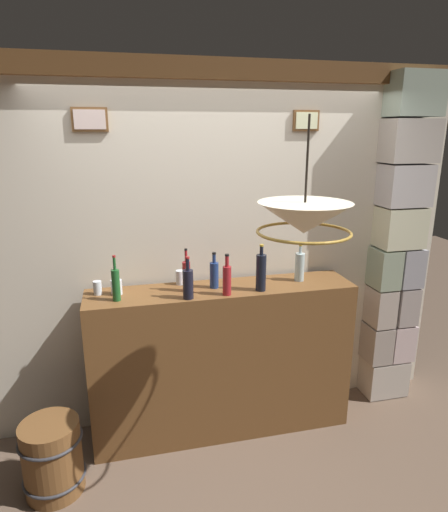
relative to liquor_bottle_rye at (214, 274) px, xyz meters
name	(u,v)px	position (x,y,z in m)	size (l,w,h in m)	color
ground_plane	(253,511)	(0.05, -0.84, -1.25)	(12.00, 12.00, 0.00)	brown
panelled_rear_partition	(214,240)	(0.05, 0.26, 0.18)	(3.75, 0.15, 2.70)	beige
stone_pillar	(396,246)	(1.53, 0.13, 0.08)	(0.40, 0.30, 2.63)	#B8AEA3
bar_shelf_unit	(222,360)	(0.05, -0.02, -0.67)	(1.91, 0.40, 1.15)	brown
liquor_bottle_rye	(214,274)	(0.00, 0.00, 0.00)	(0.06, 0.06, 0.26)	navy
liquor_bottle_vermouth	(300,267)	(0.65, 0.01, 0.01)	(0.07, 0.07, 0.28)	#A8BFC0
liquor_bottle_bourbon	(261,272)	(0.30, -0.13, 0.03)	(0.07, 0.07, 0.33)	black
liquor_bottle_port	(188,283)	(-0.21, -0.16, 0.01)	(0.07, 0.07, 0.29)	black
liquor_bottle_vodka	(186,276)	(-0.20, -0.02, 0.01)	(0.05, 0.05, 0.30)	#A61E22
liquor_bottle_amaro	(227,279)	(0.06, -0.16, 0.01)	(0.06, 0.06, 0.29)	maroon
liquor_bottle_mezcal	(116,284)	(-0.67, -0.09, 0.01)	(0.05, 0.05, 0.31)	#1B5625
glass_tumbler_rocks	(117,287)	(-0.67, 0.02, -0.05)	(0.08, 0.08, 0.10)	silver
glass_tumbler_highball	(180,277)	(-0.23, 0.13, -0.05)	(0.06, 0.06, 0.10)	silver
glass_tumbler_shot	(97,288)	(-0.80, 0.05, -0.05)	(0.06, 0.06, 0.09)	silver
pendant_lamp	(304,219)	(0.30, -0.82, 0.54)	(0.49, 0.49, 0.59)	#EFE5C6
wooden_barrel	(52,457)	(-1.13, -0.38, -1.00)	(0.39, 0.39, 0.49)	brown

